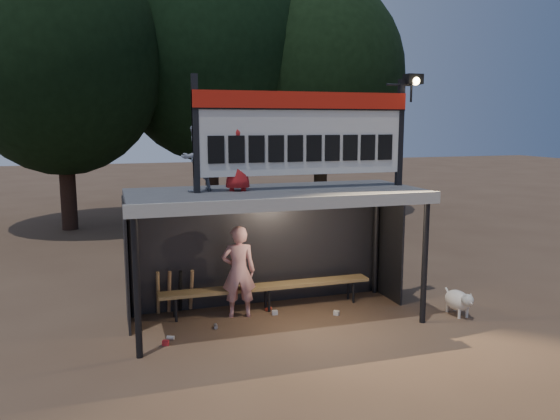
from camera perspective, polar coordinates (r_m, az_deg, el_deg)
The scene contains 13 objects.
ground at distance 9.87m, azimuth -0.42°, elevation -11.38°, with size 80.00×80.00×0.00m, color #4F3827.
player at distance 9.81m, azimuth -4.35°, elevation -6.43°, with size 0.61×0.40×1.66m, color white.
child_a at distance 9.11m, azimuth -8.80°, elevation 5.38°, with size 0.54×0.42×1.11m, color gray.
child_b at distance 9.17m, azimuth -4.48°, elevation 5.38°, with size 0.53×0.34×1.08m, color #A91A1B.
dugout_shelter at distance 9.61m, azimuth -0.86°, elevation -0.51°, with size 5.10×2.08×2.32m.
scoreboard_assembly at distance 9.41m, azimuth 2.86°, elevation 8.32°, with size 4.10×0.27×1.99m.
bench at distance 10.23m, azimuth -1.33°, elevation -8.07°, with size 4.00×0.35×0.48m.
tree_left at distance 19.00m, azimuth -22.02°, elevation 14.68°, with size 6.46×6.46×9.27m.
tree_mid at distance 20.85m, azimuth -7.39°, elevation 16.50°, with size 7.22×7.22×10.36m.
tree_right at distance 20.89m, azimuth 4.37°, elevation 13.83°, with size 6.08×6.08×8.72m.
dog at distance 10.49m, azimuth 18.18°, elevation -8.97°, with size 0.36×0.81×0.49m.
bats at distance 10.17m, azimuth -10.93°, elevation -8.35°, with size 0.67×0.35×0.84m.
litter at distance 9.64m, azimuth -3.91°, elevation -11.66°, with size 3.22×1.15×0.08m.
Camera 1 is at (-2.71, -8.84, 3.45)m, focal length 35.00 mm.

